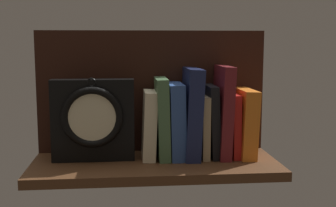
# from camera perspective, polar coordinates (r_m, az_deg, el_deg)

# --- Properties ---
(ground_plane) EXTENTS (0.67, 0.27, 0.03)m
(ground_plane) POSITION_cam_1_polar(r_m,az_deg,el_deg) (1.20, -1.67, -8.15)
(ground_plane) COLOR #4C2D19
(back_panel) EXTENTS (0.67, 0.01, 0.36)m
(back_panel) POSITION_cam_1_polar(r_m,az_deg,el_deg) (1.29, -2.10, 1.59)
(back_panel) COLOR black
(back_panel) RESTS_ON ground_plane
(book_cream_twain) EXTENTS (0.04, 0.12, 0.19)m
(book_cream_twain) POSITION_cam_1_polar(r_m,az_deg,el_deg) (1.22, -2.45, -2.78)
(book_cream_twain) COLOR beige
(book_cream_twain) RESTS_ON ground_plane
(book_green_romantic) EXTENTS (0.04, 0.14, 0.23)m
(book_green_romantic) POSITION_cam_1_polar(r_m,az_deg,el_deg) (1.22, -0.76, -1.92)
(book_green_romantic) COLOR #476B44
(book_green_romantic) RESTS_ON ground_plane
(book_blue_modern) EXTENTS (0.05, 0.14, 0.21)m
(book_blue_modern) POSITION_cam_1_polar(r_m,az_deg,el_deg) (1.22, 1.05, -2.24)
(book_blue_modern) COLOR #2D4C8E
(book_blue_modern) RESTS_ON ground_plane
(book_navy_bierce) EXTENTS (0.05, 0.16, 0.25)m
(book_navy_bierce) POSITION_cam_1_polar(r_m,az_deg,el_deg) (1.23, 3.08, -1.24)
(book_navy_bierce) COLOR #192147
(book_navy_bierce) RESTS_ON ground_plane
(book_tan_shortstories) EXTENTS (0.02, 0.12, 0.17)m
(book_tan_shortstories) POSITION_cam_1_polar(r_m,az_deg,el_deg) (1.24, 4.62, -2.97)
(book_tan_shortstories) COLOR tan
(book_tan_shortstories) RESTS_ON ground_plane
(book_black_skeptic) EXTENTS (0.03, 0.12, 0.20)m
(book_black_skeptic) POSITION_cam_1_polar(r_m,az_deg,el_deg) (1.24, 5.77, -2.30)
(book_black_skeptic) COLOR black
(book_black_skeptic) RESTS_ON ground_plane
(book_maroon_dawkins) EXTENTS (0.04, 0.15, 0.26)m
(book_maroon_dawkins) POSITION_cam_1_polar(r_m,az_deg,el_deg) (1.24, 7.17, -1.03)
(book_maroon_dawkins) COLOR maroon
(book_maroon_dawkins) RESTS_ON ground_plane
(book_red_requiem) EXTENTS (0.02, 0.12, 0.18)m
(book_red_requiem) POSITION_cam_1_polar(r_m,az_deg,el_deg) (1.26, 8.44, -2.76)
(book_red_requiem) COLOR red
(book_red_requiem) RESTS_ON ground_plane
(book_orange_pandolfini) EXTENTS (0.05, 0.15, 0.19)m
(book_orange_pandolfini) POSITION_cam_1_polar(r_m,az_deg,el_deg) (1.26, 9.95, -2.46)
(book_orange_pandolfini) COLOR orange
(book_orange_pandolfini) RESTS_ON ground_plane
(framed_clock) EXTENTS (0.22, 0.06, 0.23)m
(framed_clock) POSITION_cam_1_polar(r_m,az_deg,el_deg) (1.20, -9.78, -2.06)
(framed_clock) COLOR black
(framed_clock) RESTS_ON ground_plane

